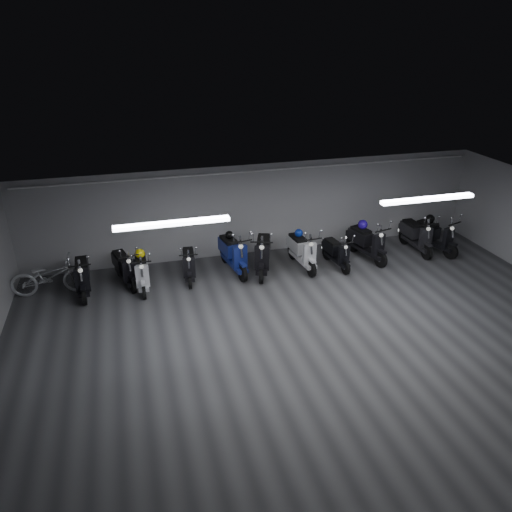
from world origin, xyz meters
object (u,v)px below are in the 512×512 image
object	(u,v)px
scooter_2	(141,267)
scooter_9	(417,230)
scooter_1	(124,262)
scooter_10	(436,231)
scooter_3	(189,259)
scooter_7	(337,248)
helmet_2	(363,224)
helmet_3	(299,233)
scooter_4	(233,248)
scooter_0	(82,271)
bicycle	(49,272)
helmet_0	(430,219)
helmet_1	(229,235)
scooter_6	(302,245)
scooter_5	(263,248)
helmet_4	(140,253)
scooter_8	(368,237)

from	to	relation	value
scooter_2	scooter_9	world-z (taller)	scooter_9
scooter_1	scooter_10	distance (m)	9.38
scooter_3	scooter_7	size ratio (longest dim) A/B	1.03
scooter_9	helmet_2	size ratio (longest dim) A/B	6.53
helmet_3	scooter_4	bearing A→B (deg)	-179.98
scooter_0	scooter_4	world-z (taller)	scooter_4
bicycle	helmet_0	distance (m)	11.21
helmet_3	scooter_10	bearing A→B (deg)	-3.94
scooter_4	scooter_7	bearing A→B (deg)	-18.18
scooter_1	scooter_9	distance (m)	8.84
scooter_4	helmet_2	world-z (taller)	scooter_4
scooter_4	helmet_1	xyz separation A→B (m)	(-0.04, 0.27, 0.30)
scooter_7	helmet_0	xyz separation A→B (m)	(3.29, 0.43, 0.43)
scooter_6	scooter_10	world-z (taller)	scooter_10
scooter_9	scooter_10	distance (m)	0.56
bicycle	scooter_0	bearing A→B (deg)	-101.57
scooter_9	scooter_3	bearing A→B (deg)	179.50
scooter_5	helmet_4	world-z (taller)	scooter_5
helmet_1	helmet_2	world-z (taller)	helmet_2
scooter_2	scooter_3	distance (m)	1.31
scooter_5	scooter_6	world-z (taller)	scooter_5
scooter_10	helmet_1	size ratio (longest dim) A/B	7.92
scooter_4	scooter_5	bearing A→B (deg)	-26.09
scooter_6	scooter_9	distance (m)	3.84
scooter_0	scooter_3	world-z (taller)	scooter_0
scooter_6	helmet_3	bearing A→B (deg)	90.00
scooter_0	helmet_0	world-z (taller)	scooter_0
scooter_3	scooter_7	world-z (taller)	scooter_3
scooter_1	scooter_5	bearing A→B (deg)	-19.62
scooter_0	scooter_5	world-z (taller)	scooter_5
scooter_3	helmet_2	size ratio (longest dim) A/B	5.66
bicycle	helmet_1	world-z (taller)	bicycle
scooter_6	scooter_8	size ratio (longest dim) A/B	0.98
scooter_2	scooter_8	distance (m)	6.66
scooter_5	helmet_1	bearing A→B (deg)	168.01
scooter_8	scooter_3	bearing A→B (deg)	165.72
scooter_3	helmet_0	size ratio (longest dim) A/B	5.77
scooter_3	scooter_6	size ratio (longest dim) A/B	0.87
scooter_6	scooter_8	bearing A→B (deg)	-4.80
scooter_0	helmet_3	distance (m)	6.07
scooter_0	scooter_3	bearing A→B (deg)	-1.07
scooter_0	bicycle	size ratio (longest dim) A/B	0.93
helmet_4	scooter_2	bearing A→B (deg)	-90.72
scooter_8	scooter_9	size ratio (longest dim) A/B	1.02
scooter_7	scooter_9	size ratio (longest dim) A/B	0.84
scooter_7	helmet_4	world-z (taller)	scooter_7
scooter_1	helmet_1	distance (m)	3.01
scooter_5	helmet_1	size ratio (longest dim) A/B	8.43
scooter_7	scooter_8	world-z (taller)	scooter_8
helmet_3	bicycle	bearing A→B (deg)	-180.00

